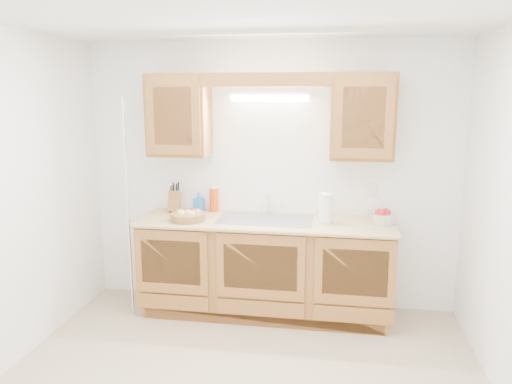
% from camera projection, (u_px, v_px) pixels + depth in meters
% --- Properties ---
extents(room, '(3.52, 3.50, 2.50)m').
position_uv_depth(room, '(240.00, 213.00, 3.29)').
color(room, '#C2AD8C').
rests_on(room, ground).
extents(base_cabinets, '(2.20, 0.60, 0.86)m').
position_uv_depth(base_cabinets, '(265.00, 268.00, 4.61)').
color(base_cabinets, '#A96D31').
rests_on(base_cabinets, ground).
extents(countertop, '(2.30, 0.63, 0.04)m').
position_uv_depth(countertop, '(265.00, 222.00, 4.50)').
color(countertop, '#D8BB71').
rests_on(countertop, base_cabinets).
extents(upper_cabinet_left, '(0.55, 0.33, 0.75)m').
position_uv_depth(upper_cabinet_left, '(179.00, 115.00, 4.60)').
color(upper_cabinet_left, '#A96D31').
rests_on(upper_cabinet_left, room).
extents(upper_cabinet_right, '(0.55, 0.33, 0.75)m').
position_uv_depth(upper_cabinet_right, '(363.00, 117.00, 4.33)').
color(upper_cabinet_right, '#A96D31').
rests_on(upper_cabinet_right, room).
extents(valance, '(2.20, 0.05, 0.12)m').
position_uv_depth(valance, '(266.00, 80.00, 4.26)').
color(valance, '#A96D31').
rests_on(valance, room).
extents(fluorescent_fixture, '(0.76, 0.08, 0.08)m').
position_uv_depth(fluorescent_fixture, '(269.00, 96.00, 4.51)').
color(fluorescent_fixture, white).
rests_on(fluorescent_fixture, room).
extents(sink, '(0.84, 0.46, 0.36)m').
position_uv_depth(sink, '(266.00, 227.00, 4.54)').
color(sink, '#9E9EA3').
rests_on(sink, countertop).
extents(wire_shelf_pole, '(0.03, 0.03, 2.00)m').
position_uv_depth(wire_shelf_pole, '(128.00, 211.00, 4.43)').
color(wire_shelf_pole, silver).
rests_on(wire_shelf_pole, ground).
extents(outlet_plate, '(0.08, 0.01, 0.12)m').
position_uv_depth(outlet_plate, '(372.00, 190.00, 4.60)').
color(outlet_plate, white).
rests_on(outlet_plate, room).
extents(fruit_basket, '(0.38, 0.38, 0.10)m').
position_uv_depth(fruit_basket, '(188.00, 215.00, 4.49)').
color(fruit_basket, olive).
rests_on(fruit_basket, countertop).
extents(knife_block, '(0.11, 0.17, 0.29)m').
position_uv_depth(knife_block, '(175.00, 201.00, 4.81)').
color(knife_block, '#A96D31').
rests_on(knife_block, countertop).
extents(orange_canister, '(0.10, 0.10, 0.24)m').
position_uv_depth(orange_canister, '(214.00, 199.00, 4.81)').
color(orange_canister, '#E7410C').
rests_on(orange_canister, countertop).
extents(soap_bottle, '(0.11, 0.11, 0.18)m').
position_uv_depth(soap_bottle, '(199.00, 202.00, 4.82)').
color(soap_bottle, blue).
rests_on(soap_bottle, countertop).
extents(sponge, '(0.11, 0.08, 0.02)m').
position_uv_depth(sponge, '(326.00, 215.00, 4.66)').
color(sponge, '#CC333F').
rests_on(sponge, countertop).
extents(paper_towel, '(0.15, 0.15, 0.31)m').
position_uv_depth(paper_towel, '(326.00, 208.00, 4.39)').
color(paper_towel, silver).
rests_on(paper_towel, countertop).
extents(apple_bowl, '(0.27, 0.27, 0.13)m').
position_uv_depth(apple_bowl, '(382.00, 217.00, 4.38)').
color(apple_bowl, silver).
rests_on(apple_bowl, countertop).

